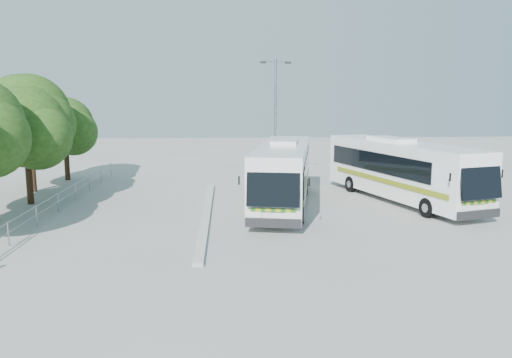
{
  "coord_description": "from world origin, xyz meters",
  "views": [
    {
      "loc": [
        -1.23,
        -22.84,
        5.91
      ],
      "look_at": [
        0.2,
        1.57,
        1.87
      ],
      "focal_mm": 35.0,
      "sensor_mm": 36.0,
      "label": 1
    }
  ],
  "objects": [
    {
      "name": "kerb_divider",
      "position": [
        -2.3,
        2.0,
        0.07
      ],
      "size": [
        0.4,
        16.0,
        0.15
      ],
      "primitive_type": "cube",
      "color": "#B2B2AD",
      "rests_on": "ground"
    },
    {
      "name": "railing",
      "position": [
        -10.0,
        4.0,
        0.74
      ],
      "size": [
        0.06,
        22.0,
        1.0
      ],
      "color": "gray",
      "rests_on": "ground"
    },
    {
      "name": "coach_adjacent",
      "position": [
        8.6,
        4.67,
        1.85
      ],
      "size": [
        5.83,
        12.36,
        3.38
      ],
      "rotation": [
        0.0,
        0.0,
        0.29
      ],
      "color": "white",
      "rests_on": "ground"
    },
    {
      "name": "tree_far_d",
      "position": [
        -13.31,
        8.8,
        4.82
      ],
      "size": [
        5.62,
        5.3,
        7.33
      ],
      "color": "#382314",
      "rests_on": "ground"
    },
    {
      "name": "coach_main",
      "position": [
        1.81,
        3.78,
        1.84
      ],
      "size": [
        4.62,
        12.36,
        3.37
      ],
      "rotation": [
        0.0,
        0.0,
        -0.19
      ],
      "color": "silver",
      "rests_on": "ground"
    },
    {
      "name": "tree_far_c",
      "position": [
        -12.12,
        5.1,
        4.26
      ],
      "size": [
        4.97,
        4.69,
        6.49
      ],
      "color": "#382314",
      "rests_on": "ground"
    },
    {
      "name": "ground",
      "position": [
        0.0,
        0.0,
        0.0
      ],
      "size": [
        100.0,
        100.0,
        0.0
      ],
      "primitive_type": "plane",
      "color": "#A5A59F",
      "rests_on": "ground"
    },
    {
      "name": "tree_far_e",
      "position": [
        -12.63,
        13.3,
        3.89
      ],
      "size": [
        4.54,
        4.28,
        5.92
      ],
      "color": "#382314",
      "rests_on": "ground"
    },
    {
      "name": "lamppost",
      "position": [
        2.0,
        10.32,
        4.62
      ],
      "size": [
        2.05,
        0.52,
        8.38
      ],
      "rotation": [
        0.0,
        0.0,
        0.16
      ],
      "color": "gray",
      "rests_on": "ground"
    }
  ]
}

